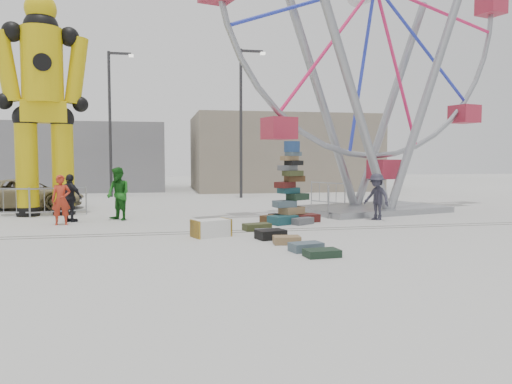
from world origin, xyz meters
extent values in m
plane|color=#9E9E99|center=(0.00, 0.00, 0.00)|extent=(90.00, 90.00, 0.00)
cube|color=#47443F|center=(0.00, 0.60, 0.00)|extent=(40.00, 0.04, 0.01)
cube|color=#47443F|center=(0.00, 1.00, 0.00)|extent=(40.00, 0.04, 0.01)
cube|color=gray|center=(7.00, 20.00, 2.50)|extent=(12.00, 8.00, 5.00)
cube|color=gray|center=(-6.00, 22.00, 2.20)|extent=(10.00, 8.00, 4.40)
cylinder|color=#2D2D30|center=(3.00, 13.00, 4.00)|extent=(0.16, 0.16, 8.00)
cube|color=#2D2D30|center=(3.60, 13.00, 7.90)|extent=(1.20, 0.15, 0.12)
cube|color=silver|center=(4.20, 13.00, 7.80)|extent=(0.25, 0.25, 0.12)
cylinder|color=#2D2D30|center=(-4.00, 15.00, 4.00)|extent=(0.16, 0.16, 8.00)
cube|color=#2D2D30|center=(-3.40, 15.00, 7.90)|extent=(1.20, 0.15, 0.12)
cube|color=silver|center=(-2.80, 15.00, 7.80)|extent=(0.25, 0.25, 0.12)
cube|color=#1A474E|center=(2.57, 2.11, 0.15)|extent=(1.07, 0.95, 0.29)
cube|color=#4E1715|center=(3.49, 2.51, 0.13)|extent=(0.96, 0.78, 0.27)
cube|color=#492E17|center=(2.35, 2.63, 0.12)|extent=(0.95, 0.89, 0.25)
cube|color=#383F1F|center=(3.27, 3.02, 0.13)|extent=(0.94, 0.79, 0.27)
cube|color=#5B5E63|center=(3.17, 2.01, 0.11)|extent=(0.92, 0.84, 0.22)
cube|color=black|center=(2.72, 3.03, 0.12)|extent=(0.85, 0.70, 0.25)
cube|color=olive|center=(2.97, 2.47, 0.41)|extent=(0.94, 0.84, 0.25)
cube|color=#495D69|center=(2.70, 2.39, 0.65)|extent=(0.80, 0.63, 0.22)
cube|color=#1A2F20|center=(3.20, 2.54, 0.87)|extent=(0.83, 0.75, 0.22)
cube|color=#1A474E|center=(2.90, 2.62, 1.08)|extent=(0.78, 0.65, 0.20)
cube|color=#4E1715|center=(2.74, 2.49, 1.28)|extent=(0.78, 0.75, 0.20)
cube|color=#492E17|center=(3.10, 2.58, 1.48)|extent=(0.70, 0.56, 0.20)
cube|color=#383F1F|center=(2.99, 2.42, 1.67)|extent=(0.75, 0.68, 0.18)
cube|color=#5B5E63|center=(2.83, 2.50, 1.85)|extent=(0.65, 0.51, 0.18)
cube|color=black|center=(3.05, 2.50, 2.02)|extent=(0.67, 0.61, 0.16)
cube|color=olive|center=(2.89, 2.50, 2.18)|extent=(0.62, 0.51, 0.16)
cube|color=#495D69|center=(3.01, 2.45, 2.32)|extent=(0.61, 0.56, 0.13)
cylinder|color=navy|center=(2.97, 2.47, 2.57)|extent=(0.54, 0.54, 0.36)
sphere|color=black|center=(-6.26, 6.19, 0.17)|extent=(0.87, 0.87, 0.87)
cylinder|color=gold|center=(-6.26, 6.19, 1.84)|extent=(0.80, 0.80, 3.67)
sphere|color=black|center=(-6.26, 6.19, 3.67)|extent=(0.92, 0.92, 0.92)
sphere|color=black|center=(-5.02, 6.46, 0.17)|extent=(0.87, 0.87, 0.87)
cylinder|color=gold|center=(-5.02, 6.46, 1.84)|extent=(0.80, 0.80, 3.67)
sphere|color=black|center=(-5.02, 6.46, 3.67)|extent=(0.92, 0.92, 0.92)
cube|color=gold|center=(-5.64, 6.32, 3.90)|extent=(1.76, 1.24, 0.80)
cylinder|color=gold|center=(-5.64, 6.32, 5.62)|extent=(1.49, 1.49, 2.75)
sphere|color=black|center=(-5.64, 6.32, 7.00)|extent=(1.26, 1.26, 1.26)
sphere|color=gold|center=(-5.64, 6.32, 7.69)|extent=(1.15, 1.15, 1.15)
sphere|color=black|center=(-6.59, 6.12, 6.77)|extent=(0.73, 0.73, 0.73)
cylinder|color=gold|center=(-6.82, 6.07, 5.51)|extent=(1.05, 0.78, 2.58)
sphere|color=black|center=(-6.93, 6.04, 4.25)|extent=(0.60, 0.60, 0.60)
sphere|color=black|center=(-4.69, 6.53, 6.77)|extent=(0.73, 0.73, 0.73)
cylinder|color=gold|center=(-4.46, 6.58, 5.51)|extent=(1.05, 0.78, 2.58)
sphere|color=black|center=(-4.35, 6.60, 4.25)|extent=(0.60, 0.60, 0.60)
cube|color=gray|center=(7.04, 5.08, 0.11)|extent=(6.34, 4.77, 0.23)
cylinder|color=gray|center=(5.58, 3.62, 4.51)|extent=(3.87, 1.38, 9.14)
cylinder|color=gray|center=(9.05, 4.59, 4.51)|extent=(3.87, 1.38, 9.14)
cylinder|color=gray|center=(5.03, 5.57, 4.51)|extent=(3.87, 1.38, 9.14)
cylinder|color=gray|center=(8.50, 6.54, 4.51)|extent=(3.87, 1.38, 9.14)
cube|color=#A32338|center=(7.04, 5.08, 1.69)|extent=(1.25, 1.25, 0.79)
cube|color=silver|center=(-0.03, 0.00, 0.24)|extent=(1.16, 0.91, 0.47)
cube|color=#383F1F|center=(1.46, 0.93, 0.10)|extent=(0.90, 0.61, 0.21)
cube|color=#5B5E63|center=(1.62, -0.14, 0.09)|extent=(0.78, 0.59, 0.17)
cube|color=black|center=(1.51, -0.74, 0.13)|extent=(0.87, 0.72, 0.25)
cube|color=olive|center=(1.74, -1.57, 0.10)|extent=(0.72, 0.51, 0.21)
cube|color=#495D69|center=(1.93, -2.61, 0.10)|extent=(0.84, 0.61, 0.21)
cube|color=#1A2F20|center=(2.09, -3.31, 0.09)|extent=(0.81, 0.56, 0.17)
imported|color=#A82B18|center=(-4.57, 3.37, 0.82)|extent=(0.64, 0.45, 1.64)
imported|color=#175C17|center=(-2.83, 4.25, 0.93)|extent=(1.12, 1.15, 1.86)
imported|color=black|center=(-4.40, 4.07, 0.82)|extent=(1.02, 0.88, 1.64)
imported|color=#282734|center=(6.10, 2.58, 0.82)|extent=(0.99, 1.21, 1.64)
imported|color=#8C805A|center=(-6.98, 8.87, 0.65)|extent=(4.66, 2.15, 1.29)
camera|label=1|loc=(-1.48, -13.76, 2.21)|focal=35.00mm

